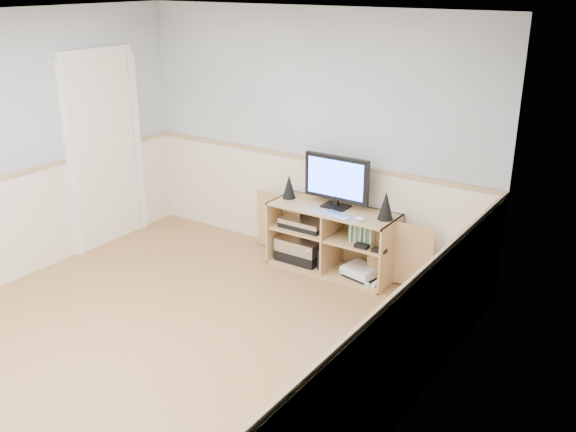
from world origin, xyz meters
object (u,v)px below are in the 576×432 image
object	(u,v)px
keyboard	(338,215)
game_consoles	(360,272)
monitor	(336,180)
media_cabinet	(335,237)

from	to	relation	value
keyboard	game_consoles	size ratio (longest dim) A/B	0.63
game_consoles	monitor	bearing A→B (deg)	169.52
monitor	game_consoles	xyz separation A→B (m)	(0.33, -0.06, -0.86)
keyboard	monitor	bearing A→B (deg)	138.22
media_cabinet	keyboard	world-z (taller)	keyboard
media_cabinet	game_consoles	world-z (taller)	media_cabinet
monitor	keyboard	xyz separation A→B (m)	(0.13, -0.19, -0.27)
keyboard	game_consoles	xyz separation A→B (m)	(0.20, 0.13, -0.59)
media_cabinet	keyboard	size ratio (longest dim) A/B	6.92
monitor	media_cabinet	bearing A→B (deg)	90.00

